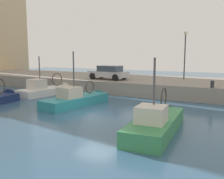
% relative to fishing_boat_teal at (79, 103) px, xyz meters
% --- Properties ---
extents(water_surface, '(80.00, 80.00, 0.00)m').
position_rel_fishing_boat_teal_xyz_m(water_surface, '(-2.10, -2.76, -0.12)').
color(water_surface, '#335675').
rests_on(water_surface, ground).
extents(quay_wall, '(9.00, 56.00, 1.20)m').
position_rel_fishing_boat_teal_xyz_m(quay_wall, '(9.40, -2.76, 0.48)').
color(quay_wall, gray).
rests_on(quay_wall, ground).
extents(fishing_boat_teal, '(6.59, 2.77, 4.78)m').
position_rel_fishing_boat_teal_xyz_m(fishing_boat_teal, '(0.00, 0.00, 0.00)').
color(fishing_boat_teal, teal).
rests_on(fishing_boat_teal, ground).
extents(fishing_boat_green, '(6.52, 2.15, 4.46)m').
position_rel_fishing_boat_teal_xyz_m(fishing_boat_green, '(-3.62, -7.25, -0.00)').
color(fishing_boat_green, '#388951').
rests_on(fishing_boat_green, ground).
extents(fishing_boat_white, '(6.19, 2.92, 4.48)m').
position_rel_fishing_boat_teal_xyz_m(fishing_boat_white, '(2.80, 5.44, 0.01)').
color(fishing_boat_white, white).
rests_on(fishing_boat_white, ground).
extents(parked_car_silver, '(2.16, 4.19, 1.39)m').
position_rel_fishing_boat_teal_xyz_m(parked_car_silver, '(7.01, 1.26, 1.79)').
color(parked_car_silver, '#B7B7BC').
rests_on(parked_car_silver, quay_wall).
extents(mooring_bollard_mid, '(0.28, 0.28, 0.55)m').
position_rel_fishing_boat_teal_xyz_m(mooring_bollard_mid, '(5.25, -8.76, 1.36)').
color(mooring_bollard_mid, '#2D2D33').
rests_on(mooring_bollard_mid, quay_wall).
extents(quay_streetlamp, '(0.36, 0.36, 4.83)m').
position_rel_fishing_boat_teal_xyz_m(quay_streetlamp, '(10.90, -5.40, 4.34)').
color(quay_streetlamp, '#38383D').
rests_on(quay_streetlamp, quay_wall).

